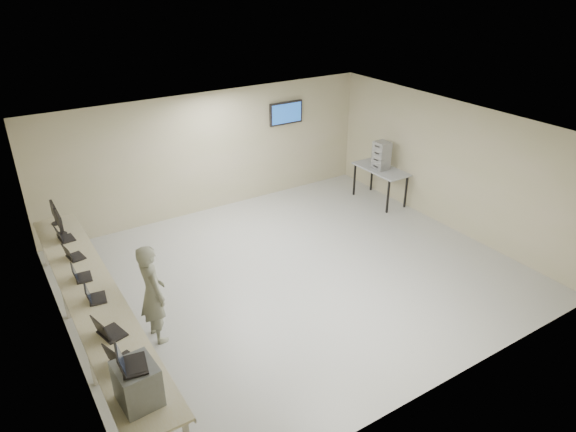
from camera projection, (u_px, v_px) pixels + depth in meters
room at (294, 206)px, 9.21m from camera, size 8.01×7.01×2.81m
workbench at (94, 297)px, 7.69m from camera, size 0.76×6.00×0.90m
equipment_box at (137, 384)px, 5.67m from camera, size 0.46×0.51×0.51m
laptop_on_box at (128, 363)px, 5.50m from camera, size 0.36×0.41×0.29m
laptop_0 at (121, 360)px, 6.26m from camera, size 0.42×0.45×0.30m
laptop_1 at (107, 331)px, 6.76m from camera, size 0.39×0.43×0.29m
laptop_2 at (93, 296)px, 7.47m from camera, size 0.32×0.36×0.26m
laptop_3 at (80, 275)px, 7.97m from camera, size 0.30×0.35×0.25m
laptop_4 at (72, 255)px, 8.53m from camera, size 0.32×0.36×0.25m
laptop_5 at (63, 237)px, 9.10m from camera, size 0.30×0.35×0.26m
monitor_near at (59, 222)px, 9.21m from camera, size 0.18×0.42×0.41m
monitor_far at (54, 212)px, 9.58m from camera, size 0.19×0.42×0.42m
soldier at (153, 293)px, 7.78m from camera, size 0.44×0.63×1.65m
side_table at (381, 171)px, 12.42m from camera, size 0.67×1.44×0.86m
storage_bins at (381, 155)px, 12.23m from camera, size 0.32×0.35×0.67m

